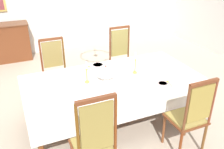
{
  "coord_description": "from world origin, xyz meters",
  "views": [
    {
      "loc": [
        -1.26,
        -3.13,
        2.4
      ],
      "look_at": [
        0.02,
        -0.18,
        0.79
      ],
      "focal_mm": 39.36,
      "sensor_mm": 36.0,
      "label": 1
    }
  ],
  "objects_px": {
    "candlestick_east": "(135,65)",
    "spoon_primary": "(90,67)",
    "spoon_secondary": "(168,82)",
    "dining_table": "(112,82)",
    "chair_north_a": "(55,70)",
    "soup_tureen": "(106,72)",
    "candlestick_west": "(87,74)",
    "chair_south_a": "(94,141)",
    "chair_south_b": "(190,115)",
    "bowl_near_left": "(98,65)",
    "bowl_near_right": "(163,84)",
    "chair_north_b": "(122,58)"
  },
  "relations": [
    {
      "from": "chair_north_b",
      "to": "candlestick_west",
      "type": "height_order",
      "value": "chair_north_b"
    },
    {
      "from": "soup_tureen",
      "to": "candlestick_west",
      "type": "distance_m",
      "value": 0.28
    },
    {
      "from": "chair_north_b",
      "to": "soup_tureen",
      "type": "relative_size",
      "value": 4.48
    },
    {
      "from": "spoon_secondary",
      "to": "dining_table",
      "type": "bearing_deg",
      "value": 157.07
    },
    {
      "from": "soup_tureen",
      "to": "bowl_near_right",
      "type": "height_order",
      "value": "soup_tureen"
    },
    {
      "from": "dining_table",
      "to": "chair_north_b",
      "type": "relative_size",
      "value": 2.15
    },
    {
      "from": "chair_north_a",
      "to": "bowl_near_left",
      "type": "xyz_separation_m",
      "value": [
        0.58,
        -0.55,
        0.22
      ]
    },
    {
      "from": "chair_south_a",
      "to": "chair_north_a",
      "type": "height_order",
      "value": "chair_south_a"
    },
    {
      "from": "chair_south_a",
      "to": "soup_tureen",
      "type": "xyz_separation_m",
      "value": [
        0.54,
        1.0,
        0.26
      ]
    },
    {
      "from": "chair_north_a",
      "to": "bowl_near_right",
      "type": "distance_m",
      "value": 1.91
    },
    {
      "from": "chair_south_a",
      "to": "bowl_near_right",
      "type": "xyz_separation_m",
      "value": [
        1.2,
        0.52,
        0.17
      ]
    },
    {
      "from": "candlestick_east",
      "to": "bowl_near_left",
      "type": "bearing_deg",
      "value": 134.5
    },
    {
      "from": "bowl_near_left",
      "to": "spoon_secondary",
      "type": "xyz_separation_m",
      "value": [
        0.72,
        -0.89,
        -0.02
      ]
    },
    {
      "from": "chair_south_a",
      "to": "candlestick_east",
      "type": "distance_m",
      "value": 1.46
    },
    {
      "from": "chair_south_b",
      "to": "chair_north_a",
      "type": "bearing_deg",
      "value": 122.73
    },
    {
      "from": "bowl_near_left",
      "to": "bowl_near_right",
      "type": "distance_m",
      "value": 1.1
    },
    {
      "from": "chair_north_a",
      "to": "chair_south_b",
      "type": "height_order",
      "value": "chair_south_b"
    },
    {
      "from": "spoon_secondary",
      "to": "chair_north_a",
      "type": "bearing_deg",
      "value": 143.27
    },
    {
      "from": "candlestick_east",
      "to": "bowl_near_right",
      "type": "relative_size",
      "value": 2.32
    },
    {
      "from": "dining_table",
      "to": "soup_tureen",
      "type": "xyz_separation_m",
      "value": [
        -0.1,
        -0.0,
        0.18
      ]
    },
    {
      "from": "bowl_near_right",
      "to": "spoon_secondary",
      "type": "relative_size",
      "value": 0.81
    },
    {
      "from": "candlestick_west",
      "to": "spoon_secondary",
      "type": "bearing_deg",
      "value": -23.39
    },
    {
      "from": "spoon_secondary",
      "to": "chair_south_a",
      "type": "bearing_deg",
      "value": -145.83
    },
    {
      "from": "bowl_near_right",
      "to": "chair_south_b",
      "type": "bearing_deg",
      "value": -80.9
    },
    {
      "from": "chair_south_a",
      "to": "bowl_near_left",
      "type": "bearing_deg",
      "value": 67.95
    },
    {
      "from": "chair_north_a",
      "to": "bowl_near_left",
      "type": "height_order",
      "value": "chair_north_a"
    },
    {
      "from": "candlestick_west",
      "to": "candlestick_east",
      "type": "relative_size",
      "value": 0.95
    },
    {
      "from": "chair_north_b",
      "to": "candlestick_west",
      "type": "bearing_deg",
      "value": 44.46
    },
    {
      "from": "chair_north_a",
      "to": "spoon_primary",
      "type": "height_order",
      "value": "chair_north_a"
    },
    {
      "from": "bowl_near_left",
      "to": "soup_tureen",
      "type": "bearing_deg",
      "value": -95.33
    },
    {
      "from": "chair_south_a",
      "to": "bowl_near_left",
      "type": "distance_m",
      "value": 1.56
    },
    {
      "from": "chair_south_b",
      "to": "candlestick_east",
      "type": "relative_size",
      "value": 3.35
    },
    {
      "from": "chair_south_b",
      "to": "candlestick_east",
      "type": "xyz_separation_m",
      "value": [
        -0.26,
        0.99,
        0.33
      ]
    },
    {
      "from": "dining_table",
      "to": "chair_south_b",
      "type": "xyz_separation_m",
      "value": [
        0.64,
        -0.99,
        -0.12
      ]
    },
    {
      "from": "chair_north_b",
      "to": "candlestick_east",
      "type": "distance_m",
      "value": 1.08
    },
    {
      "from": "chair_south_a",
      "to": "chair_south_b",
      "type": "xyz_separation_m",
      "value": [
        1.28,
        0.01,
        -0.04
      ]
    },
    {
      "from": "candlestick_east",
      "to": "candlestick_west",
      "type": "bearing_deg",
      "value": 180.0
    },
    {
      "from": "chair_north_a",
      "to": "chair_south_a",
      "type": "bearing_deg",
      "value": 90.0
    },
    {
      "from": "chair_north_b",
      "to": "bowl_near_left",
      "type": "distance_m",
      "value": 0.91
    },
    {
      "from": "dining_table",
      "to": "candlestick_west",
      "type": "height_order",
      "value": "candlestick_west"
    },
    {
      "from": "chair_south_a",
      "to": "soup_tureen",
      "type": "relative_size",
      "value": 4.68
    },
    {
      "from": "chair_south_b",
      "to": "chair_north_b",
      "type": "bearing_deg",
      "value": 90.0
    },
    {
      "from": "bowl_near_left",
      "to": "candlestick_east",
      "type": "bearing_deg",
      "value": -45.5
    },
    {
      "from": "candlestick_west",
      "to": "spoon_primary",
      "type": "height_order",
      "value": "candlestick_west"
    },
    {
      "from": "bowl_near_left",
      "to": "chair_south_b",
      "type": "bearing_deg",
      "value": -64.17
    },
    {
      "from": "chair_south_a",
      "to": "chair_north_a",
      "type": "distance_m",
      "value": 2.0
    },
    {
      "from": "chair_south_b",
      "to": "candlestick_west",
      "type": "relative_size",
      "value": 3.51
    },
    {
      "from": "candlestick_east",
      "to": "spoon_primary",
      "type": "distance_m",
      "value": 0.74
    },
    {
      "from": "chair_south_a",
      "to": "chair_north_b",
      "type": "relative_size",
      "value": 1.04
    },
    {
      "from": "soup_tureen",
      "to": "candlestick_east",
      "type": "bearing_deg",
      "value": 0.0
    }
  ]
}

